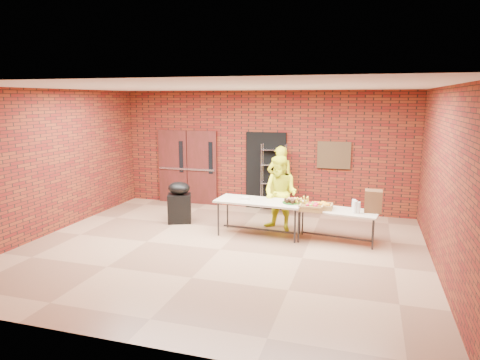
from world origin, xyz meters
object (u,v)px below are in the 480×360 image
object	(u,v)px
table_right	(337,213)
table_left	(259,203)
coffee_dispenser	(373,201)
wire_rack	(274,178)
covered_grill	(179,202)
volunteer_man	(280,193)
volunteer_woman	(280,180)

from	to	relation	value
table_right	table_left	bearing A→B (deg)	-171.47
table_left	table_right	distance (m)	1.67
coffee_dispenser	table_right	bearing A→B (deg)	-175.17
wire_rack	covered_grill	bearing A→B (deg)	-147.60
table_right	coffee_dispenser	xyz separation A→B (m)	(0.72, 0.06, 0.28)
table_right	volunteer_man	bearing A→B (deg)	167.90
wire_rack	table_left	size ratio (longest dim) A/B	0.92
wire_rack	table_left	distance (m)	2.19
coffee_dispenser	wire_rack	bearing A→B (deg)	140.54
table_right	coffee_dispenser	distance (m)	0.77
covered_grill	table_left	bearing A→B (deg)	-32.35
coffee_dispenser	volunteer_man	size ratio (longest dim) A/B	0.26
table_left	volunteer_woman	bearing A→B (deg)	91.19
coffee_dispenser	volunteer_woman	size ratio (longest dim) A/B	0.25
table_left	covered_grill	xyz separation A→B (m)	(-2.11, 0.40, -0.22)
table_left	volunteer_man	xyz separation A→B (m)	(0.37, 0.49, 0.14)
wire_rack	table_left	bearing A→B (deg)	-95.66
wire_rack	covered_grill	size ratio (longest dim) A/B	1.80
volunteer_woman	volunteer_man	xyz separation A→B (m)	(0.29, -1.34, -0.04)
wire_rack	table_right	world-z (taller)	wire_rack
coffee_dispenser	covered_grill	xyz separation A→B (m)	(-4.49, 0.32, -0.42)
wire_rack	coffee_dispenser	bearing A→B (deg)	-49.40
table_right	volunteer_woman	bearing A→B (deg)	139.14
table_right	volunteer_man	distance (m)	1.40
coffee_dispenser	covered_grill	distance (m)	4.52
table_right	volunteer_woman	world-z (taller)	volunteer_woman
table_left	volunteer_woman	distance (m)	1.84
table_left	coffee_dispenser	bearing A→B (deg)	5.58
covered_grill	volunteer_man	distance (m)	2.51
wire_rack	volunteer_woman	xyz separation A→B (m)	(0.24, -0.35, -0.00)
table_left	volunteer_man	world-z (taller)	volunteer_man
volunteer_woman	volunteer_man	distance (m)	1.37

